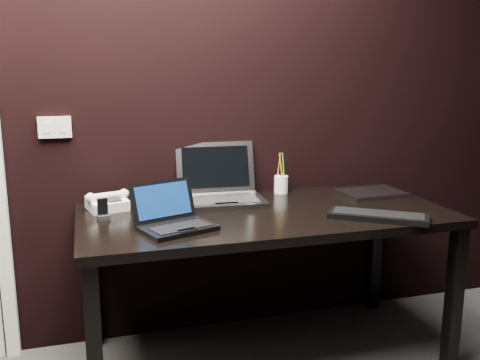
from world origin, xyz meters
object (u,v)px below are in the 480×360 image
object	(u,v)px
desk_phone	(107,202)
mobile_phone	(103,211)
desk	(265,227)
pen_cup	(281,184)
netbook	(174,220)
closed_laptop	(372,193)
silver_laptop	(221,191)
ext_keyboard	(378,216)

from	to	relation	value
desk_phone	mobile_phone	distance (m)	0.15
desk_phone	mobile_phone	world-z (taller)	desk_phone
desk	pen_cup	bearing A→B (deg)	58.74
netbook	closed_laptop	distance (m)	1.13
netbook	mobile_phone	xyz separation A→B (m)	(-0.27, 0.23, -0.00)
desk	netbook	bearing A→B (deg)	-162.15
silver_laptop	pen_cup	world-z (taller)	silver_laptop
pen_cup	silver_laptop	bearing A→B (deg)	-164.83
ext_keyboard	closed_laptop	world-z (taller)	ext_keyboard
desk	mobile_phone	world-z (taller)	mobile_phone
mobile_phone	ext_keyboard	bearing A→B (deg)	-16.41
closed_laptop	pen_cup	bearing A→B (deg)	157.11
ext_keyboard	netbook	bearing A→B (deg)	172.84
silver_laptop	closed_laptop	xyz separation A→B (m)	(0.80, -0.09, -0.04)
desk_phone	desk	bearing A→B (deg)	-18.19
silver_laptop	desk_phone	world-z (taller)	silver_laptop
desk_phone	mobile_phone	bearing A→B (deg)	-100.03
desk	ext_keyboard	xyz separation A→B (m)	(0.44, -0.26, 0.09)
closed_laptop	silver_laptop	bearing A→B (deg)	173.69
desk	silver_laptop	bearing A→B (deg)	123.11
mobile_phone	desk_phone	bearing A→B (deg)	79.97
silver_laptop	ext_keyboard	xyz separation A→B (m)	(0.59, -0.50, -0.04)
desk_phone	pen_cup	bearing A→B (deg)	6.48
silver_laptop	desk_phone	xyz separation A→B (m)	(-0.55, -0.01, -0.02)
desk	pen_cup	size ratio (longest dim) A/B	7.88
netbook	mobile_phone	bearing A→B (deg)	139.91
closed_laptop	pen_cup	xyz separation A→B (m)	(-0.44, 0.18, 0.04)
desk	silver_laptop	xyz separation A→B (m)	(-0.15, 0.24, 0.13)
desk_phone	netbook	bearing A→B (deg)	-56.58
silver_laptop	pen_cup	size ratio (longest dim) A/B	1.96
ext_keyboard	mobile_phone	world-z (taller)	mobile_phone
desk	ext_keyboard	bearing A→B (deg)	-30.57
silver_laptop	desk_phone	size ratio (longest dim) A/B	2.00
mobile_phone	pen_cup	xyz separation A→B (m)	(0.93, 0.25, 0.02)
closed_laptop	desk_phone	xyz separation A→B (m)	(-1.34, 0.08, 0.03)
desk	ext_keyboard	distance (m)	0.52
netbook	closed_laptop	xyz separation A→B (m)	(1.10, 0.30, -0.03)
desk	netbook	world-z (taller)	netbook
netbook	ext_keyboard	xyz separation A→B (m)	(0.89, -0.11, -0.02)
silver_laptop	pen_cup	distance (m)	0.37
desk_phone	closed_laptop	bearing A→B (deg)	-3.49
desk	closed_laptop	bearing A→B (deg)	13.12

